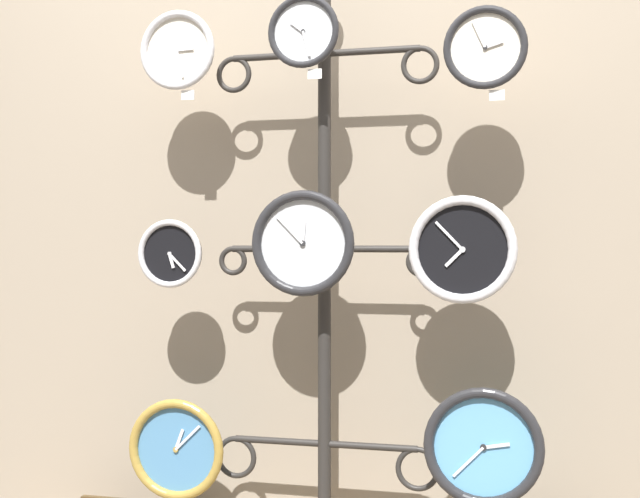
% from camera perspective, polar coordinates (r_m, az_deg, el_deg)
% --- Properties ---
extents(shop_wall, '(4.40, 0.04, 2.80)m').
position_cam_1_polar(shop_wall, '(2.74, 1.13, 6.05)').
color(shop_wall, gray).
rests_on(shop_wall, ground_plane).
extents(display_stand, '(0.67, 0.33, 1.97)m').
position_cam_1_polar(display_stand, '(2.60, 0.29, -8.34)').
color(display_stand, '#282623').
rests_on(display_stand, ground_plane).
extents(clock_top_left, '(0.23, 0.04, 0.23)m').
position_cam_1_polar(clock_top_left, '(2.70, -9.07, 12.43)').
color(clock_top_left, silver).
extents(clock_top_center, '(0.21, 0.04, 0.21)m').
position_cam_1_polar(clock_top_center, '(2.55, -1.04, 13.73)').
color(clock_top_center, silver).
extents(clock_top_right, '(0.22, 0.04, 0.22)m').
position_cam_1_polar(clock_top_right, '(2.46, 10.54, 12.55)').
color(clock_top_right, silver).
extents(clock_middle_left, '(0.20, 0.04, 0.20)m').
position_cam_1_polar(clock_middle_left, '(2.63, -9.54, -0.29)').
color(clock_middle_left, black).
extents(clock_middle_center, '(0.30, 0.04, 0.30)m').
position_cam_1_polar(clock_middle_center, '(2.49, -1.09, 0.37)').
color(clock_middle_center, silver).
extents(clock_middle_right, '(0.29, 0.04, 0.29)m').
position_cam_1_polar(clock_middle_right, '(2.40, 9.12, -0.03)').
color(clock_middle_right, black).
extents(clock_bottom_left, '(0.30, 0.04, 0.30)m').
position_cam_1_polar(clock_bottom_left, '(2.69, -9.16, -12.53)').
color(clock_bottom_left, '#4C84B2').
extents(clock_bottom_right, '(0.32, 0.04, 0.32)m').
position_cam_1_polar(clock_bottom_right, '(2.44, 10.42, -12.35)').
color(clock_bottom_right, '#60A8DB').
extents(price_tag_upper, '(0.04, 0.00, 0.03)m').
position_cam_1_polar(price_tag_upper, '(2.66, -8.45, 9.72)').
color(price_tag_upper, white).
extents(price_tag_mid, '(0.04, 0.00, 0.03)m').
position_cam_1_polar(price_tag_mid, '(2.52, -0.43, 11.14)').
color(price_tag_mid, white).
extents(price_tag_lower, '(0.04, 0.00, 0.03)m').
position_cam_1_polar(price_tag_lower, '(2.43, 11.26, 9.63)').
color(price_tag_lower, white).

